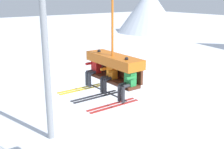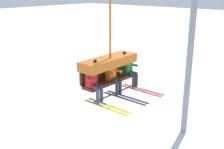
{
  "view_description": "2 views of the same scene",
  "coord_description": "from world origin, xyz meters",
  "px_view_note": "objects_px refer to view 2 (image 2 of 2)",
  "views": [
    {
      "loc": [
        6.79,
        -6.03,
        8.19
      ],
      "look_at": [
        -0.13,
        -0.89,
        5.72
      ],
      "focal_mm": 45.0,
      "sensor_mm": 36.0,
      "label": 1
    },
    {
      "loc": [
        -6.99,
        -6.66,
        8.56
      ],
      "look_at": [
        -0.28,
        -0.92,
        5.77
      ],
      "focal_mm": 45.0,
      "sensor_mm": 36.0,
      "label": 2
    }
  ],
  "objects_px": {
    "skier_red": "(94,82)",
    "skier_orange": "(114,76)",
    "lift_tower_far": "(190,61)",
    "skier_green": "(130,69)",
    "chairlift_chair": "(109,65)"
  },
  "relations": [
    {
      "from": "lift_tower_far",
      "to": "chairlift_chair",
      "type": "height_order",
      "value": "lift_tower_far"
    },
    {
      "from": "chairlift_chair",
      "to": "skier_green",
      "type": "bearing_deg",
      "value": -13.15
    },
    {
      "from": "lift_tower_far",
      "to": "skier_green",
      "type": "distance_m",
      "value": 7.02
    },
    {
      "from": "lift_tower_far",
      "to": "chairlift_chair",
      "type": "bearing_deg",
      "value": -174.78
    },
    {
      "from": "skier_red",
      "to": "skier_orange",
      "type": "height_order",
      "value": "skier_red"
    },
    {
      "from": "chairlift_chair",
      "to": "skier_red",
      "type": "height_order",
      "value": "chairlift_chair"
    },
    {
      "from": "skier_green",
      "to": "skier_red",
      "type": "bearing_deg",
      "value": 180.0
    },
    {
      "from": "chairlift_chair",
      "to": "skier_orange",
      "type": "bearing_deg",
      "value": -90.0
    },
    {
      "from": "skier_orange",
      "to": "skier_red",
      "type": "bearing_deg",
      "value": 179.57
    },
    {
      "from": "lift_tower_far",
      "to": "chairlift_chair",
      "type": "distance_m",
      "value": 7.94
    },
    {
      "from": "lift_tower_far",
      "to": "skier_orange",
      "type": "xyz_separation_m",
      "value": [
        -7.76,
        -0.93,
        1.23
      ]
    },
    {
      "from": "lift_tower_far",
      "to": "skier_orange",
      "type": "distance_m",
      "value": 7.91
    },
    {
      "from": "lift_tower_far",
      "to": "skier_orange",
      "type": "relative_size",
      "value": 5.1
    },
    {
      "from": "skier_orange",
      "to": "skier_green",
      "type": "xyz_separation_m",
      "value": [
        0.92,
        0.01,
        0.02
      ]
    },
    {
      "from": "skier_orange",
      "to": "chairlift_chair",
      "type": "bearing_deg",
      "value": 90.0
    }
  ]
}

